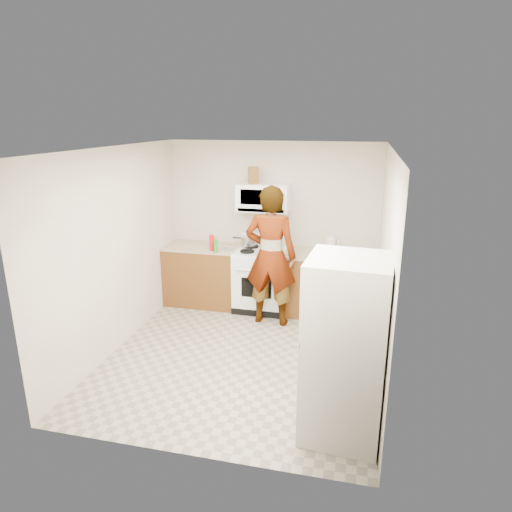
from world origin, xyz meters
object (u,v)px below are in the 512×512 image
(microwave, at_px, (263,197))
(person, at_px, (271,256))
(saucepan, at_px, (249,241))
(kettle, at_px, (331,244))
(gas_range, at_px, (261,278))
(fridge, at_px, (345,350))

(microwave, bearing_deg, person, -68.01)
(microwave, xyz_separation_m, saucepan, (-0.23, 0.02, -0.68))
(microwave, distance_m, kettle, 1.21)
(gas_range, relative_size, kettle, 5.85)
(microwave, bearing_deg, fridge, -63.93)
(microwave, relative_size, person, 0.39)
(person, height_order, fridge, person)
(kettle, bearing_deg, microwave, -170.26)
(person, xyz_separation_m, saucepan, (-0.47, 0.60, 0.03))
(kettle, bearing_deg, fridge, -76.72)
(gas_range, bearing_deg, fridge, -62.85)
(kettle, bearing_deg, person, -133.87)
(fridge, distance_m, kettle, 2.87)
(microwave, height_order, kettle, microwave)
(fridge, relative_size, kettle, 8.80)
(gas_range, height_order, kettle, gas_range)
(microwave, bearing_deg, saucepan, 175.89)
(person, distance_m, saucepan, 0.76)
(fridge, distance_m, saucepan, 3.22)
(kettle, bearing_deg, saucepan, -171.70)
(fridge, xyz_separation_m, kettle, (-0.35, 2.84, 0.18))
(microwave, bearing_deg, gas_range, -90.00)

